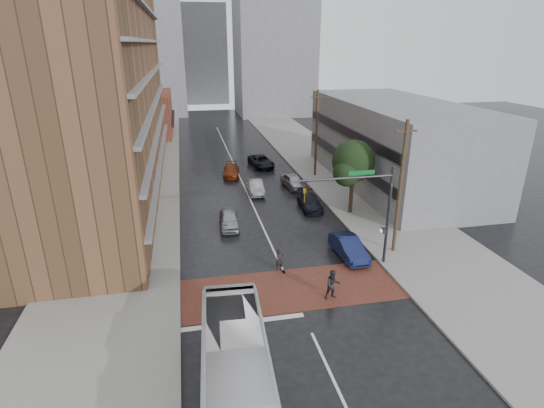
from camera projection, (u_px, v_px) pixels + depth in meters
name	position (u px, v px, depth m)	size (l,w,h in m)	color
ground	(293.00, 294.00, 26.74)	(160.00, 160.00, 0.00)	black
crosswalk	(292.00, 289.00, 27.20)	(14.00, 5.00, 0.02)	brown
sidewalk_west	(138.00, 184.00, 47.41)	(9.00, 90.00, 0.15)	gray
sidewalk_east	(334.00, 172.00, 51.78)	(9.00, 90.00, 0.15)	gray
apartment_block	(95.00, 52.00, 41.07)	(10.00, 44.00, 28.00)	brown
storefront_west	(148.00, 114.00, 72.64)	(8.00, 16.00, 7.00)	brown
building_east	(394.00, 143.00, 46.58)	(11.00, 26.00, 9.00)	gray
distant_tower_west	(139.00, 37.00, 89.79)	(18.00, 16.00, 32.00)	gray
distant_tower_east	(274.00, 27.00, 88.90)	(16.00, 14.00, 36.00)	gray
distant_tower_center	(203.00, 55.00, 109.43)	(12.00, 10.00, 24.00)	gray
street_tree	(353.00, 164.00, 37.69)	(4.20, 4.10, 6.90)	#332319
signal_mast	(370.00, 203.00, 28.46)	(6.50, 0.30, 7.20)	#2D2D33
utility_pole_near	(400.00, 188.00, 30.25)	(1.60, 0.26, 10.00)	#473321
utility_pole_far	(316.00, 133.00, 48.56)	(1.60, 0.26, 10.00)	#473321
transit_bus	(238.00, 388.00, 17.22)	(2.82, 12.07, 3.36)	silver
pedestrian_a	(280.00, 260.00, 29.15)	(0.60, 0.39, 1.64)	black
pedestrian_b	(333.00, 285.00, 25.91)	(0.94, 0.73, 1.93)	black
car_travel_a	(229.00, 219.00, 36.20)	(1.65, 4.09, 1.39)	#9EA0A6
car_travel_b	(256.00, 187.00, 44.34)	(1.46, 4.20, 1.38)	#95989B
car_travel_c	(231.00, 171.00, 50.23)	(1.81, 4.45, 1.29)	maroon
suv_travel	(261.00, 161.00, 53.99)	(2.36, 5.12, 1.42)	black
car_parked_near	(349.00, 247.00, 31.13)	(1.57, 4.49, 1.48)	#141C48
car_parked_mid	(310.00, 202.00, 40.28)	(1.82, 4.48, 1.30)	black
car_parked_far	(293.00, 181.00, 46.07)	(1.76, 4.36, 1.49)	#A2A4AA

